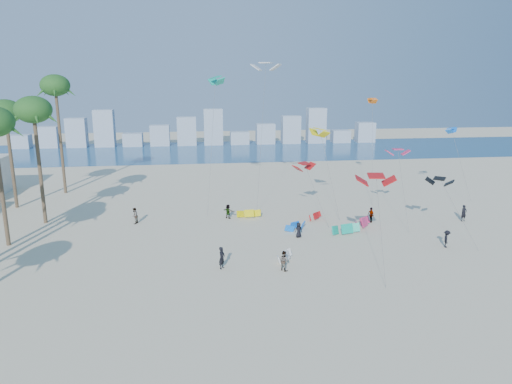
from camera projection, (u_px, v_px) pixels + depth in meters
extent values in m
plane|color=beige|center=(243.00, 312.00, 32.36)|extent=(220.00, 220.00, 0.00)
plane|color=navy|center=(209.00, 151.00, 101.69)|extent=(220.00, 220.00, 0.00)
imported|color=black|center=(222.00, 258.00, 39.46)|extent=(0.75, 0.83, 1.91)
imported|color=gray|center=(284.00, 261.00, 39.12)|extent=(1.02, 1.05, 1.71)
imported|color=black|center=(299.00, 230.00, 47.14)|extent=(0.86, 0.68, 1.55)
imported|color=gray|center=(371.00, 215.00, 52.06)|extent=(0.62, 1.07, 1.71)
imported|color=black|center=(447.00, 239.00, 44.37)|extent=(1.05, 1.25, 1.67)
imported|color=gray|center=(228.00, 211.00, 53.50)|extent=(1.44, 1.37, 1.63)
imported|color=black|center=(464.00, 213.00, 52.42)|extent=(0.74, 0.54, 1.85)
imported|color=gray|center=(135.00, 216.00, 51.51)|extent=(0.93, 1.05, 1.80)
cylinder|color=#595959|center=(316.00, 195.00, 51.50)|extent=(1.90, 4.29, 6.29)
cylinder|color=#595959|center=(330.00, 175.00, 52.44)|extent=(2.14, 2.05, 10.08)
cylinder|color=#595959|center=(403.00, 191.00, 49.15)|extent=(0.53, 3.09, 8.30)
cylinder|color=#595959|center=(212.00, 146.00, 55.33)|extent=(1.53, 5.46, 15.65)
cylinder|color=#595959|center=(372.00, 151.00, 60.40)|extent=(1.50, 5.81, 12.96)
cylinder|color=#595959|center=(459.00, 214.00, 44.82)|extent=(2.26, 4.19, 6.07)
cylinder|color=#595959|center=(261.00, 139.00, 54.86)|extent=(1.41, 2.44, 17.27)
cylinder|color=#595959|center=(461.00, 165.00, 60.67)|extent=(2.23, 2.76, 9.28)
cylinder|color=#595959|center=(381.00, 231.00, 36.70)|extent=(0.05, 3.38, 8.10)
cylinder|color=brown|center=(1.00, 185.00, 43.74)|extent=(0.40, 0.40, 11.78)
cylinder|color=brown|center=(40.00, 168.00, 50.58)|extent=(0.40, 0.40, 12.39)
ellipsoid|color=#1D521E|center=(33.00, 110.00, 49.10)|extent=(3.80, 3.80, 2.85)
cylinder|color=brown|center=(11.00, 161.00, 56.73)|extent=(0.40, 0.40, 11.74)
ellipsoid|color=#1D521E|center=(5.00, 111.00, 55.32)|extent=(3.80, 3.80, 2.85)
cylinder|color=brown|center=(61.00, 141.00, 63.62)|extent=(0.40, 0.40, 14.61)
ellipsoid|color=#1D521E|center=(55.00, 85.00, 61.87)|extent=(3.80, 3.80, 2.85)
cube|color=#9EADBF|center=(20.00, 141.00, 105.72)|extent=(4.40, 3.00, 3.00)
cube|color=#9EADBF|center=(49.00, 137.00, 106.28)|extent=(4.40, 3.00, 4.80)
cube|color=#9EADBF|center=(77.00, 133.00, 106.84)|extent=(4.40, 3.00, 6.60)
cube|color=#9EADBF|center=(104.00, 128.00, 107.39)|extent=(4.40, 3.00, 8.40)
cube|color=#9EADBF|center=(133.00, 140.00, 108.81)|extent=(4.40, 3.00, 3.00)
cube|color=#9EADBF|center=(160.00, 135.00, 109.37)|extent=(4.40, 3.00, 4.80)
cube|color=#9EADBF|center=(187.00, 131.00, 109.93)|extent=(4.40, 3.00, 6.60)
cube|color=#9EADBF|center=(213.00, 127.00, 110.49)|extent=(4.40, 3.00, 8.40)
cube|color=#9EADBF|center=(240.00, 138.00, 111.91)|extent=(4.40, 3.00, 3.00)
cube|color=#9EADBF|center=(265.00, 134.00, 112.46)|extent=(4.40, 3.00, 4.80)
cube|color=#9EADBF|center=(291.00, 130.00, 113.02)|extent=(4.40, 3.00, 6.60)
cube|color=#9EADBF|center=(316.00, 125.00, 113.58)|extent=(4.40, 3.00, 8.40)
cube|color=#9EADBF|center=(340.00, 136.00, 115.00)|extent=(4.40, 3.00, 3.00)
cube|color=#9EADBF|center=(365.00, 132.00, 115.56)|extent=(4.40, 3.00, 4.80)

